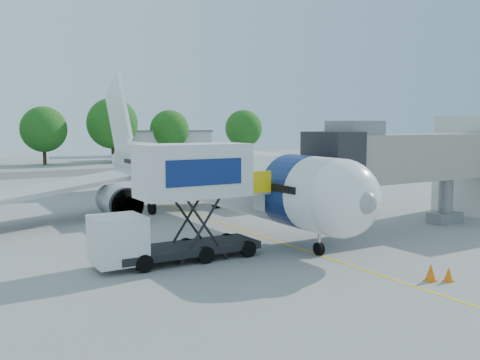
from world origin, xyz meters
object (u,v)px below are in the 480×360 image
jet_bridge (398,159)px  catering_hiloader (180,203)px  aircraft (196,174)px  ground_tug (461,280)px

jet_bridge → catering_hiloader: jet_bridge is taller
aircraft → catering_hiloader: bearing=-119.4°
catering_hiloader → aircraft: bearing=60.6°
catering_hiloader → ground_tug: size_ratio=2.00×
jet_bridge → catering_hiloader: bearing=-180.0°
aircraft → jet_bridge: 13.77m
ground_tug → catering_hiloader: bearing=106.3°
aircraft → jet_bridge: size_ratio=2.71×
jet_bridge → ground_tug: jet_bridge is taller
jet_bridge → ground_tug: 13.75m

